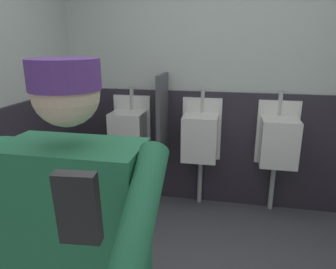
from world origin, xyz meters
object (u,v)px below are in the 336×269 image
Objects in this scene: urinal_right at (278,141)px; trash_bin at (65,200)px; urinal_middle at (200,136)px; cell_phone at (78,208)px; person at (80,255)px; urinal_left at (129,132)px.

urinal_right is 1.74× the size of trash_bin.
trash_bin is (-1.84, -0.78, -0.42)m from urinal_right.
urinal_middle is 2.75m from cell_phone.
person is 2.32× the size of trash_bin.
person is at bearing -57.43° from trash_bin.
urinal_right is at bearing 70.69° from cell_phone.
urinal_left is 2.24m from person.
urinal_middle is 0.75m from urinal_right.
cell_phone reaches higher than urinal_right.
urinal_middle is 1.74× the size of trash_bin.
cell_phone is 2.48m from trash_bin.
person reaches higher than trash_bin.
trash_bin is (-1.09, -0.78, -0.42)m from urinal_middle.
person is at bearing 115.11° from cell_phone.
urinal_left and urinal_right have the same top height.
cell_phone is at bearing -88.30° from urinal_middle.
trash_bin is at bearing 122.57° from person.
urinal_middle is at bearing 180.00° from urinal_right.
urinal_right is 2.05m from trash_bin.
urinal_left reaches higher than trash_bin.
cell_phone is at bearing -104.14° from urinal_right.
cell_phone is at bearing -59.72° from person.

